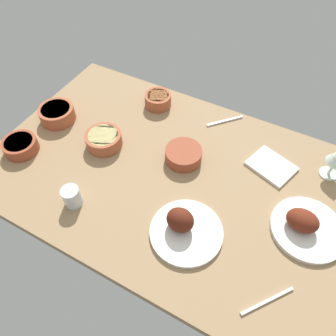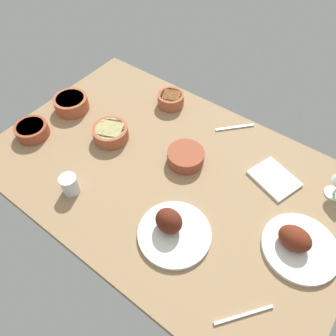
# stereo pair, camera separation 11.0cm
# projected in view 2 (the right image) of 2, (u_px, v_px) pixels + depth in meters

# --- Properties ---
(dining_table) EXTENTS (1.40, 0.90, 0.04)m
(dining_table) POSITION_uv_depth(u_px,v_px,m) (168.00, 174.00, 1.23)
(dining_table) COLOR #937551
(dining_table) RESTS_ON ground
(plate_center_main) EXTENTS (0.25, 0.25, 0.09)m
(plate_center_main) POSITION_uv_depth(u_px,v_px,m) (298.00, 245.00, 1.00)
(plate_center_main) COLOR silver
(plate_center_main) RESTS_ON dining_table
(plate_near_viewer) EXTENTS (0.25, 0.25, 0.10)m
(plate_near_viewer) POSITION_uv_depth(u_px,v_px,m) (172.00, 229.00, 1.03)
(plate_near_viewer) COLOR silver
(plate_near_viewer) RESTS_ON dining_table
(bowl_onions) EXTENTS (0.15, 0.15, 0.05)m
(bowl_onions) POSITION_uv_depth(u_px,v_px,m) (186.00, 156.00, 1.22)
(bowl_onions) COLOR brown
(bowl_onions) RESTS_ON dining_table
(bowl_soup) EXTENTS (0.12, 0.12, 0.06)m
(bowl_soup) POSITION_uv_depth(u_px,v_px,m) (171.00, 99.00, 1.43)
(bowl_soup) COLOR #A35133
(bowl_soup) RESTS_ON dining_table
(bowl_pasta) EXTENTS (0.14, 0.14, 0.05)m
(bowl_pasta) POSITION_uv_depth(u_px,v_px,m) (32.00, 130.00, 1.31)
(bowl_pasta) COLOR brown
(bowl_pasta) RESTS_ON dining_table
(bowl_cream) EXTENTS (0.15, 0.15, 0.06)m
(bowl_cream) POSITION_uv_depth(u_px,v_px,m) (71.00, 103.00, 1.41)
(bowl_cream) COLOR #A35133
(bowl_cream) RESTS_ON dining_table
(bowl_potatoes) EXTENTS (0.15, 0.15, 0.06)m
(bowl_potatoes) POSITION_uv_depth(u_px,v_px,m) (110.00, 133.00, 1.30)
(bowl_potatoes) COLOR #A35133
(bowl_potatoes) RESTS_ON dining_table
(water_tumbler) EXTENTS (0.06, 0.06, 0.08)m
(water_tumbler) POSITION_uv_depth(u_px,v_px,m) (70.00, 185.00, 1.13)
(water_tumbler) COLOR silver
(water_tumbler) RESTS_ON dining_table
(folded_napkin) EXTENTS (0.20, 0.18, 0.01)m
(folded_napkin) POSITION_uv_depth(u_px,v_px,m) (274.00, 179.00, 1.18)
(folded_napkin) COLOR white
(folded_napkin) RESTS_ON dining_table
(fork_loose) EXTENTS (0.12, 0.13, 0.01)m
(fork_loose) POSITION_uv_depth(u_px,v_px,m) (235.00, 127.00, 1.35)
(fork_loose) COLOR silver
(fork_loose) RESTS_ON dining_table
(spoon_loose) EXTENTS (0.12, 0.15, 0.01)m
(spoon_loose) POSITION_uv_depth(u_px,v_px,m) (244.00, 315.00, 0.89)
(spoon_loose) COLOR silver
(spoon_loose) RESTS_ON dining_table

